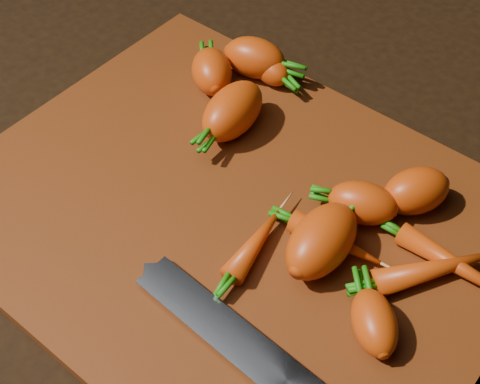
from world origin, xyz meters
The scene contains 15 objects.
ground centered at (0.00, 0.00, -0.01)m, with size 2.00×2.00×0.01m, color black.
cutting_board centered at (0.00, 0.00, 0.01)m, with size 0.50×0.40×0.01m, color maroon.
carrot_0 centered at (-0.11, 0.17, 0.03)m, with size 0.07×0.04×0.04m, color #C63F0C.
carrot_1 centered at (-0.13, 0.12, 0.03)m, with size 0.06×0.04×0.04m, color #C63F0C.
carrot_2 centered at (-0.07, 0.08, 0.04)m, with size 0.08×0.05×0.05m, color #C63F0C.
carrot_3 centered at (0.09, 0.01, 0.04)m, with size 0.08×0.05×0.05m, color #C63F0C.
carrot_4 centered at (0.09, 0.07, 0.03)m, with size 0.06×0.04×0.04m, color #C63F0C.
carrot_5 centered at (-0.09, 0.17, 0.03)m, with size 0.05×0.03×0.03m, color #C63F0C.
carrot_6 centered at (0.17, -0.03, 0.03)m, with size 0.06×0.03×0.03m, color #C63F0C.
carrot_7 centered at (0.18, 0.05, 0.02)m, with size 0.12×0.02×0.02m, color #C63F0C.
carrot_8 centered at (0.20, 0.07, 0.02)m, with size 0.12×0.02×0.02m, color #C63F0C.
carrot_9 centered at (0.04, -0.02, 0.02)m, with size 0.09×0.02×0.02m, color #C63F0C.
carrot_10 centered at (0.10, 0.02, 0.02)m, with size 0.09×0.02×0.02m, color #C63F0C.
carrot_11 centered at (0.12, 0.11, 0.03)m, with size 0.06×0.04×0.04m, color #C63F0C.
knife centered at (0.10, -0.10, 0.02)m, with size 0.31×0.04×0.02m.
Camera 1 is at (0.25, -0.30, 0.49)m, focal length 50.00 mm.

